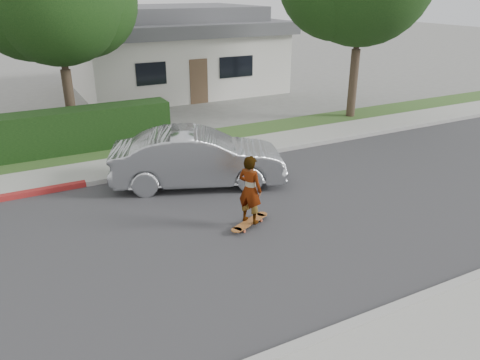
{
  "coord_description": "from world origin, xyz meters",
  "views": [
    {
      "loc": [
        -0.7,
        -8.74,
        5.25
      ],
      "look_at": [
        3.99,
        0.35,
        1.0
      ],
      "focal_mm": 35.0,
      "sensor_mm": 36.0,
      "label": 1
    }
  ],
  "objects": [
    {
      "name": "ground",
      "position": [
        0.0,
        0.0,
        0.0
      ],
      "size": [
        120.0,
        120.0,
        0.0
      ],
      "primitive_type": "plane",
      "color": "slate",
      "rests_on": "ground"
    },
    {
      "name": "road",
      "position": [
        0.0,
        0.0,
        0.01
      ],
      "size": [
        60.0,
        8.0,
        0.01
      ],
      "primitive_type": "cube",
      "color": "#2D2D30",
      "rests_on": "ground"
    },
    {
      "name": "skateboard",
      "position": [
        3.99,
        -0.15,
        0.11
      ],
      "size": [
        1.24,
        0.75,
        0.12
      ],
      "rotation": [
        0.0,
        0.0,
        0.43
      ],
      "color": "#B95233",
      "rests_on": "ground"
    },
    {
      "name": "sidewalk_far",
      "position": [
        0.0,
        5.0,
        0.06
      ],
      "size": [
        60.0,
        1.6,
        0.12
      ],
      "primitive_type": "cube",
      "color": "gray",
      "rests_on": "ground"
    },
    {
      "name": "car_silver",
      "position": [
        3.92,
        2.77,
        0.79
      ],
      "size": [
        5.09,
        3.27,
        1.58
      ],
      "primitive_type": "imported",
      "rotation": [
        0.0,
        0.0,
        1.21
      ],
      "color": "#A4A7AB",
      "rests_on": "ground"
    },
    {
      "name": "house",
      "position": [
        8.0,
        16.0,
        2.1
      ],
      "size": [
        10.6,
        8.6,
        4.3
      ],
      "color": "beige",
      "rests_on": "ground"
    },
    {
      "name": "planting_strip",
      "position": [
        0.0,
        6.6,
        0.05
      ],
      "size": [
        60.0,
        1.6,
        0.1
      ],
      "primitive_type": "cube",
      "color": "#2D4C1E",
      "rests_on": "ground"
    },
    {
      "name": "skateboarder",
      "position": [
        3.99,
        -0.15,
        0.95
      ],
      "size": [
        0.63,
        0.71,
        1.64
      ],
      "primitive_type": "imported",
      "rotation": [
        0.0,
        0.0,
        2.08
      ],
      "color": "white",
      "rests_on": "skateboard"
    },
    {
      "name": "curb_far",
      "position": [
        0.0,
        4.1,
        0.07
      ],
      "size": [
        60.0,
        0.2,
        0.15
      ],
      "primitive_type": "cube",
      "color": "#9E9E99",
      "rests_on": "ground"
    }
  ]
}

